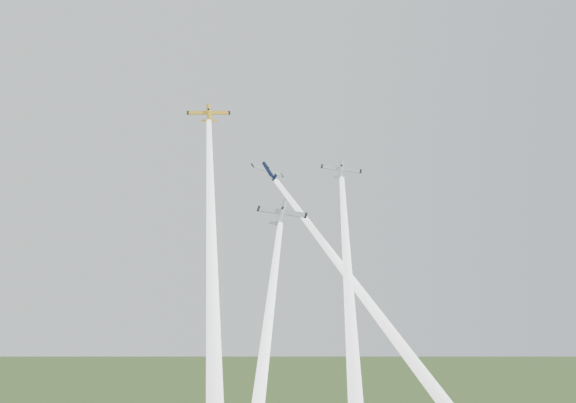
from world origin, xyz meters
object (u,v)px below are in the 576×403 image
at_px(plane_yellow, 209,113).
at_px(plane_navy, 269,171).
at_px(plane_silver_low, 282,213).
at_px(plane_silver_right, 341,169).

bearing_deg(plane_yellow, plane_navy, -9.76).
relative_size(plane_navy, plane_silver_low, 0.85).
xyz_separation_m(plane_navy, plane_silver_low, (-0.75, -13.44, -9.77)).
bearing_deg(plane_navy, plane_yellow, 140.95).
height_order(plane_yellow, plane_silver_right, plane_yellow).
bearing_deg(plane_navy, plane_silver_right, -40.63).
relative_size(plane_yellow, plane_navy, 1.15).
bearing_deg(plane_yellow, plane_silver_right, -10.62).
height_order(plane_navy, plane_silver_right, plane_silver_right).
height_order(plane_yellow, plane_silver_low, plane_yellow).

